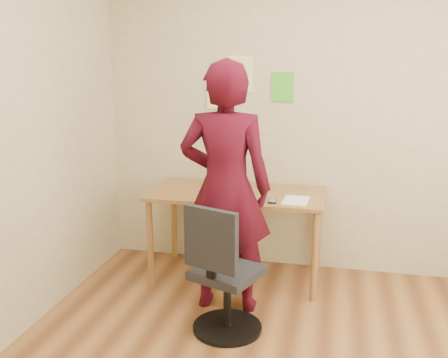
% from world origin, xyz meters
% --- Properties ---
extents(room, '(3.58, 3.58, 2.78)m').
position_xyz_m(room, '(0.00, 0.00, 1.35)').
color(room, brown).
rests_on(room, ground).
extents(desk, '(1.40, 0.70, 0.74)m').
position_xyz_m(desk, '(-0.53, 1.38, 0.65)').
color(desk, olive).
rests_on(desk, ground).
extents(laptop, '(0.39, 0.38, 0.22)m').
position_xyz_m(laptop, '(-0.65, 1.44, 0.79)').
color(laptop, '#BBBBC3').
rests_on(laptop, desk).
extents(paper_sheet, '(0.20, 0.28, 0.00)m').
position_xyz_m(paper_sheet, '(-0.04, 1.24, 0.74)').
color(paper_sheet, white).
rests_on(paper_sheet, desk).
extents(phone, '(0.08, 0.13, 0.01)m').
position_xyz_m(phone, '(-0.22, 1.17, 0.75)').
color(phone, black).
rests_on(phone, desk).
extents(wall_note_left, '(0.21, 0.00, 0.30)m').
position_xyz_m(wall_note_left, '(-0.77, 1.74, 1.52)').
color(wall_note_left, '#F9F495').
rests_on(wall_note_left, room).
extents(wall_note_mid, '(0.21, 0.00, 0.30)m').
position_xyz_m(wall_note_mid, '(-0.58, 1.74, 1.67)').
color(wall_note_mid, '#F9F495').
rests_on(wall_note_mid, room).
extents(wall_note_right, '(0.18, 0.00, 0.24)m').
position_xyz_m(wall_note_right, '(-0.22, 1.74, 1.57)').
color(wall_note_right, green).
rests_on(wall_note_right, room).
extents(office_chair, '(0.51, 0.52, 0.91)m').
position_xyz_m(office_chair, '(-0.44, 0.48, 0.39)').
color(office_chair, black).
rests_on(office_chair, ground).
extents(person, '(0.68, 0.46, 1.80)m').
position_xyz_m(person, '(-0.51, 0.87, 0.90)').
color(person, '#3D0814').
rests_on(person, ground).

